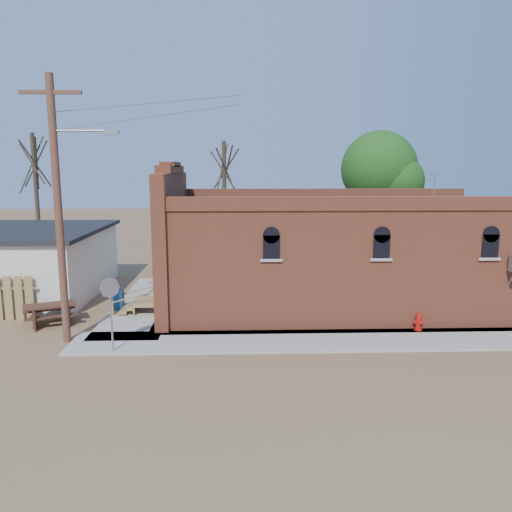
{
  "coord_description": "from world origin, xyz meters",
  "views": [
    {
      "loc": [
        -2.13,
        -15.69,
        6.0
      ],
      "look_at": [
        -1.46,
        4.66,
        2.4
      ],
      "focal_mm": 35.0,
      "sensor_mm": 36.0,
      "label": 1
    }
  ],
  "objects_px": {
    "fire_hydrant": "(418,322)",
    "trash_barrel": "(118,300)",
    "picnic_table": "(50,311)",
    "brick_bar": "(327,254)",
    "utility_pole": "(60,205)",
    "stop_sign": "(110,295)"
  },
  "relations": [
    {
      "from": "fire_hydrant",
      "to": "trash_barrel",
      "type": "distance_m",
      "value": 12.16
    },
    {
      "from": "trash_barrel",
      "to": "picnic_table",
      "type": "distance_m",
      "value": 2.78
    },
    {
      "from": "trash_barrel",
      "to": "brick_bar",
      "type": "bearing_deg",
      "value": 3.76
    },
    {
      "from": "utility_pole",
      "to": "trash_barrel",
      "type": "xyz_separation_m",
      "value": [
        0.84,
        3.71,
        -4.28
      ]
    },
    {
      "from": "brick_bar",
      "to": "utility_pole",
      "type": "relative_size",
      "value": 1.82
    },
    {
      "from": "picnic_table",
      "to": "utility_pole",
      "type": "bearing_deg",
      "value": -80.07
    },
    {
      "from": "fire_hydrant",
      "to": "utility_pole",
      "type": "bearing_deg",
      "value": -179.51
    },
    {
      "from": "fire_hydrant",
      "to": "picnic_table",
      "type": "distance_m",
      "value": 14.02
    },
    {
      "from": "stop_sign",
      "to": "picnic_table",
      "type": "relative_size",
      "value": 1.06
    },
    {
      "from": "fire_hydrant",
      "to": "trash_barrel",
      "type": "relative_size",
      "value": 0.79
    },
    {
      "from": "stop_sign",
      "to": "trash_barrel",
      "type": "height_order",
      "value": "stop_sign"
    },
    {
      "from": "brick_bar",
      "to": "stop_sign",
      "type": "relative_size",
      "value": 6.62
    },
    {
      "from": "utility_pole",
      "to": "picnic_table",
      "type": "height_order",
      "value": "utility_pole"
    },
    {
      "from": "utility_pole",
      "to": "brick_bar",
      "type": "bearing_deg",
      "value": 23.69
    },
    {
      "from": "brick_bar",
      "to": "utility_pole",
      "type": "bearing_deg",
      "value": -156.31
    },
    {
      "from": "utility_pole",
      "to": "stop_sign",
      "type": "xyz_separation_m",
      "value": [
        1.84,
        -1.2,
        -2.79
      ]
    },
    {
      "from": "fire_hydrant",
      "to": "stop_sign",
      "type": "relative_size",
      "value": 0.27
    },
    {
      "from": "brick_bar",
      "to": "trash_barrel",
      "type": "distance_m",
      "value": 9.15
    },
    {
      "from": "picnic_table",
      "to": "brick_bar",
      "type": "bearing_deg",
      "value": -12.56
    },
    {
      "from": "fire_hydrant",
      "to": "picnic_table",
      "type": "xyz_separation_m",
      "value": [
        -13.95,
        1.4,
        0.12
      ]
    },
    {
      "from": "trash_barrel",
      "to": "fire_hydrant",
      "type": "bearing_deg",
      "value": -14.82
    },
    {
      "from": "fire_hydrant",
      "to": "picnic_table",
      "type": "height_order",
      "value": "picnic_table"
    }
  ]
}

